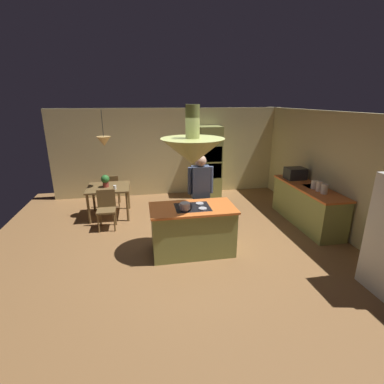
{
  "coord_description": "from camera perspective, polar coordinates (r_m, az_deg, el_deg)",
  "views": [
    {
      "loc": [
        -0.88,
        -4.97,
        2.79
      ],
      "look_at": [
        0.1,
        0.4,
        1.0
      ],
      "focal_mm": 26.6,
      "sensor_mm": 36.0,
      "label": 1
    }
  ],
  "objects": [
    {
      "name": "microwave_on_counter",
      "position": [
        7.45,
        20.0,
        3.52
      ],
      "size": [
        0.46,
        0.36,
        0.28
      ],
      "primitive_type": "cube",
      "color": "#232326",
      "rests_on": "counter_run_right"
    },
    {
      "name": "chair_by_back_wall",
      "position": [
        7.95,
        -15.81,
        0.72
      ],
      "size": [
        0.4,
        0.4,
        0.87
      ],
      "rotation": [
        0.0,
        0.0,
        3.14
      ],
      "color": "brown",
      "rests_on": "ground"
    },
    {
      "name": "range_hood",
      "position": [
        4.93,
        0.11,
        8.45
      ],
      "size": [
        1.1,
        1.1,
        1.0
      ],
      "color": "#8C934C"
    },
    {
      "name": "person_at_island",
      "position": [
        5.87,
        1.71,
        0.34
      ],
      "size": [
        0.53,
        0.23,
        1.73
      ],
      "color": "tan",
      "rests_on": "ground"
    },
    {
      "name": "chair_facing_island",
      "position": [
        6.64,
        -16.79,
        -2.8
      ],
      "size": [
        0.4,
        0.4,
        0.87
      ],
      "color": "brown",
      "rests_on": "ground"
    },
    {
      "name": "kitchen_island",
      "position": [
        5.39,
        0.1,
        -7.51
      ],
      "size": [
        1.56,
        0.84,
        0.93
      ],
      "color": "#8C934C",
      "rests_on": "ground"
    },
    {
      "name": "canister_tea",
      "position": [
        6.8,
        23.32,
        1.37
      ],
      "size": [
        0.14,
        0.14,
        0.18
      ],
      "primitive_type": "cylinder",
      "color": "silver",
      "rests_on": "counter_run_right"
    },
    {
      "name": "wall_right",
      "position": [
        6.95,
        26.55,
        3.62
      ],
      "size": [
        0.1,
        7.2,
        2.55
      ],
      "primitive_type": "cube",
      "color": "beige",
      "rests_on": "ground"
    },
    {
      "name": "pendant_light_over_table",
      "position": [
        6.98,
        -17.24,
        9.71
      ],
      "size": [
        0.32,
        0.32,
        0.82
      ],
      "color": "#E0B266"
    },
    {
      "name": "cup_on_table",
      "position": [
        6.96,
        -15.22,
        0.92
      ],
      "size": [
        0.07,
        0.07,
        0.09
      ],
      "primitive_type": "cylinder",
      "color": "white",
      "rests_on": "dining_table"
    },
    {
      "name": "canister_sugar",
      "position": [
        6.65,
        24.16,
        1.04
      ],
      "size": [
        0.13,
        0.13,
        0.21
      ],
      "primitive_type": "cylinder",
      "color": "silver",
      "rests_on": "counter_run_right"
    },
    {
      "name": "wall_back",
      "position": [
        8.6,
        -4.36,
        7.96
      ],
      "size": [
        6.8,
        0.1,
        2.55
      ],
      "primitive_type": "cube",
      "color": "beige",
      "rests_on": "ground"
    },
    {
      "name": "canister_flour",
      "position": [
        6.51,
        25.03,
        0.56
      ],
      "size": [
        0.14,
        0.14,
        0.21
      ],
      "primitive_type": "cylinder",
      "color": "silver",
      "rests_on": "counter_run_right"
    },
    {
      "name": "dining_table",
      "position": [
        7.24,
        -16.36,
        0.27
      ],
      "size": [
        1.0,
        0.94,
        0.76
      ],
      "color": "brown",
      "rests_on": "ground"
    },
    {
      "name": "counter_run_right",
      "position": [
        7.1,
        22.05,
        -2.37
      ],
      "size": [
        0.73,
        2.18,
        0.91
      ],
      "color": "#8C934C",
      "rests_on": "ground"
    },
    {
      "name": "ground",
      "position": [
        5.77,
        -0.27,
        -10.77
      ],
      "size": [
        8.16,
        8.16,
        0.0
      ],
      "primitive_type": "plane",
      "color": "olive"
    },
    {
      "name": "oven_tower",
      "position": [
        8.44,
        3.47,
        6.08
      ],
      "size": [
        0.66,
        0.62,
        2.06
      ],
      "color": "#8C934C",
      "rests_on": "ground"
    },
    {
      "name": "potted_plant_on_table",
      "position": [
        7.16,
        -16.99,
        2.27
      ],
      "size": [
        0.2,
        0.2,
        0.3
      ],
      "color": "#99382D",
      "rests_on": "dining_table"
    },
    {
      "name": "cooking_pot_on_cooktop",
      "position": [
        5.03,
        -1.42,
        -2.84
      ],
      "size": [
        0.18,
        0.18,
        0.12
      ],
      "primitive_type": "cylinder",
      "color": "#B2B2B7",
      "rests_on": "kitchen_island"
    }
  ]
}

